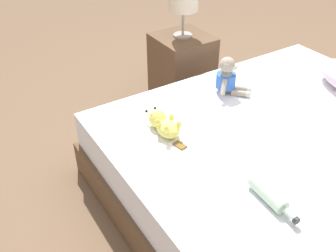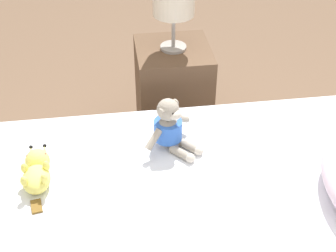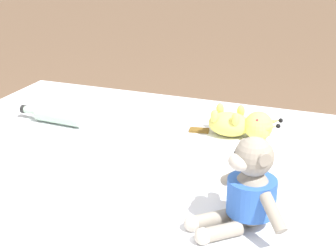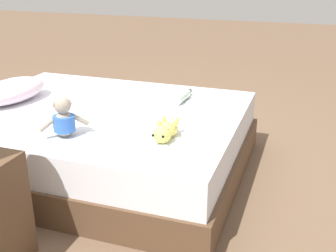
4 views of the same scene
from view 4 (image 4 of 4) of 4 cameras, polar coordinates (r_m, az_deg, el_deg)
ground_plane at (r=3.03m, az=-8.83°, el=-5.51°), size 16.00×16.00×0.00m
bed at (r=2.94m, az=-9.06°, el=-1.83°), size 1.52×1.93×0.43m
pillow at (r=3.16m, az=-20.27°, el=4.49°), size 0.58×0.37×0.16m
plush_monkey at (r=2.45m, az=-13.92°, el=0.82°), size 0.26×0.26×0.24m
plush_yellow_creature at (r=2.35m, az=-0.33°, el=-0.65°), size 0.33×0.11×0.10m
glass_bottle at (r=2.99m, az=1.89°, el=3.96°), size 0.27×0.08×0.07m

